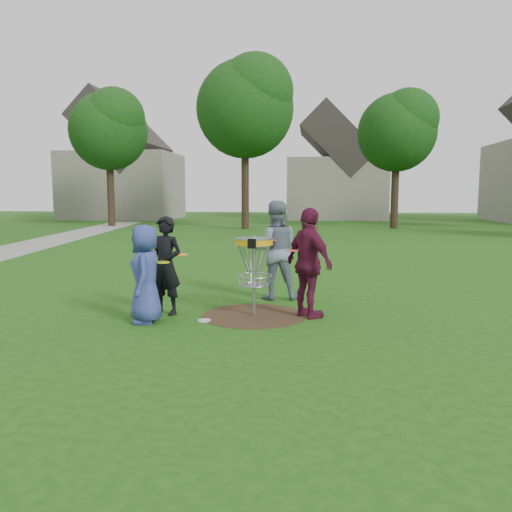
# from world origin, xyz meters

# --- Properties ---
(ground) EXTENTS (100.00, 100.00, 0.00)m
(ground) POSITION_xyz_m (0.00, 0.00, 0.00)
(ground) COLOR #19470F
(ground) RESTS_ON ground
(dirt_patch) EXTENTS (1.80, 1.80, 0.01)m
(dirt_patch) POSITION_xyz_m (0.00, 0.00, 0.00)
(dirt_patch) COLOR #47331E
(dirt_patch) RESTS_ON ground
(player_blue) EXTENTS (0.67, 0.88, 1.60)m
(player_blue) POSITION_xyz_m (-1.70, -0.63, 0.80)
(player_blue) COLOR navy
(player_blue) RESTS_ON ground
(player_black) EXTENTS (0.72, 0.60, 1.70)m
(player_black) POSITION_xyz_m (-1.54, -0.03, 0.85)
(player_black) COLOR black
(player_black) RESTS_ON ground
(player_grey) EXTENTS (1.04, 0.87, 1.96)m
(player_grey) POSITION_xyz_m (0.25, 1.45, 0.98)
(player_grey) COLOR slate
(player_grey) RESTS_ON ground
(player_maroon) EXTENTS (1.04, 1.13, 1.86)m
(player_maroon) POSITION_xyz_m (0.93, -0.01, 0.93)
(player_maroon) COLOR #591430
(player_maroon) RESTS_ON ground
(disc_on_grass) EXTENTS (0.22, 0.22, 0.02)m
(disc_on_grass) POSITION_xyz_m (-0.78, -0.46, 0.01)
(disc_on_grass) COLOR silver
(disc_on_grass) RESTS_ON ground
(disc_golf_basket) EXTENTS (0.66, 0.67, 1.38)m
(disc_golf_basket) POSITION_xyz_m (0.00, -0.00, 1.02)
(disc_golf_basket) COLOR #9EA0A5
(disc_golf_basket) RESTS_ON ground
(held_discs) EXTENTS (2.31, 1.93, 0.24)m
(held_discs) POSITION_xyz_m (-0.46, 0.15, 1.09)
(held_discs) COLOR #B7E419
(held_discs) RESTS_ON ground
(tree_row) EXTENTS (51.20, 17.42, 9.90)m
(tree_row) POSITION_xyz_m (0.44, 20.67, 6.21)
(tree_row) COLOR #38281C
(tree_row) RESTS_ON ground
(house_row) EXTENTS (44.50, 10.65, 11.62)m
(house_row) POSITION_xyz_m (4.78, 33.07, 4.14)
(house_row) COLOR gray
(house_row) RESTS_ON ground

